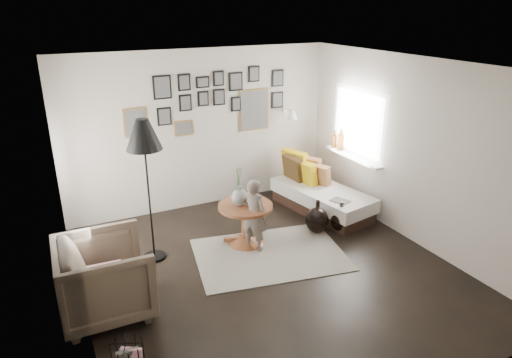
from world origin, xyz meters
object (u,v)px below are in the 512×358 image
vase (240,194)px  armchair (105,278)px  demijohn_large (317,220)px  daybed (319,194)px  pedestal_table (246,226)px  demijohn_small (341,220)px  child (254,215)px  floor_lamp (144,140)px

vase → armchair: (-1.96, -0.75, -0.33)m
armchair → demijohn_large: armchair is taller
daybed → armchair: size_ratio=1.95×
pedestal_table → armchair: size_ratio=0.79×
armchair → daybed: bearing=-69.8°
demijohn_large → demijohn_small: (0.35, -0.12, -0.02)m
demijohn_large → child: size_ratio=0.49×
vase → armchair: bearing=-159.0°
armchair → demijohn_large: 3.20m
floor_lamp → demijohn_small: size_ratio=4.06×
pedestal_table → child: size_ratio=0.73×
vase → daybed: vase is taller
floor_lamp → daybed: bearing=6.2°
armchair → pedestal_table: bearing=-69.0°
armchair → floor_lamp: size_ratio=0.51×
child → demijohn_small: bearing=-127.2°
floor_lamp → demijohn_large: (2.39, -0.37, -1.46)m
demijohn_small → daybed: bearing=79.6°
vase → demijohn_large: (1.18, -0.19, -0.57)m
pedestal_table → demijohn_large: size_ratio=1.48×
daybed → demijohn_large: size_ratio=3.66×
armchair → demijohn_large: size_ratio=1.87×
pedestal_table → armchair: bearing=-160.3°
floor_lamp → demijohn_large: 2.82m
pedestal_table → armchair: 2.17m
pedestal_table → demijohn_small: bearing=-11.5°
armchair → floor_lamp: floor_lamp is taller
vase → armchair: 2.12m
pedestal_table → vase: bearing=166.0°
pedestal_table → demijohn_small: (1.45, -0.29, -0.10)m
pedestal_table → vase: 0.50m
daybed → floor_lamp: (-2.88, -0.31, 1.39)m
pedestal_table → daybed: (1.60, 0.51, -0.01)m
vase → armchair: vase is taller
demijohn_large → demijohn_small: size_ratio=1.10×
child → pedestal_table: bearing=-24.7°
pedestal_table → vase: (-0.08, 0.02, 0.49)m
pedestal_table → demijohn_small: pedestal_table is taller
armchair → demijohn_large: (3.14, 0.56, -0.24)m
demijohn_large → demijohn_small: demijohn_large is taller
daybed → demijohn_small: (-0.15, -0.81, -0.10)m
pedestal_table → demijohn_large: bearing=-9.0°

